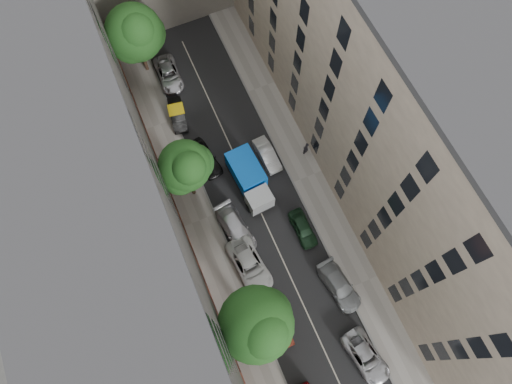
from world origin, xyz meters
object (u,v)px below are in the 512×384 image
car_left_3 (236,228)px  lamp_post (251,314)px  car_left_1 (278,326)px  car_right_2 (303,228)px  car_right_0 (366,357)px  pedestrian (306,148)px  car_left_6 (169,74)px  tree_near (258,325)px  tree_far (136,34)px  car_left_4 (205,158)px  car_right_3 (267,155)px  tarp_truck (250,179)px  car_left_5 (178,115)px  tree_mid (187,167)px  car_right_1 (339,286)px  car_left_2 (249,265)px

car_left_3 → lamp_post: (-1.76, -7.78, 3.36)m
car_left_1 → car_right_2: bearing=48.8°
car_left_3 → car_right_0: bearing=-76.4°
pedestrian → car_left_6: bearing=-78.8°
car_left_6 → tree_near: (-1.70, -26.99, 5.34)m
tree_far → car_left_4: bearing=-82.1°
pedestrian → car_left_1: bearing=33.2°
car_right_3 → tree_near: bearing=-120.6°
tarp_truck → car_left_6: (-2.93, 14.51, -0.86)m
car_left_5 → car_left_6: bearing=89.4°
car_left_1 → tree_mid: size_ratio=0.46×
car_right_2 → lamp_post: 9.75m
car_left_1 → car_right_3: size_ratio=1.00×
car_right_2 → car_left_6: bearing=105.1°
car_right_1 → tree_mid: size_ratio=0.57×
car_right_0 → car_right_3: 19.91m
car_left_3 → tree_mid: size_ratio=0.59×
car_left_6 → car_left_5: bearing=-97.1°
tree_mid → tree_far: 15.05m
car_left_1 → car_right_3: 15.84m
car_right_2 → tree_far: size_ratio=0.46×
car_left_2 → car_right_2: size_ratio=1.41×
pedestrian → car_left_4: bearing=-41.2°
car_left_3 → tree_mid: tree_mid is taller
car_right_1 → car_left_6: bearing=95.5°
car_left_1 → tarp_truck: bearing=75.4°
car_left_1 → car_left_4: bearing=88.3°
car_left_2 → car_right_0: 12.15m
tree_far → lamp_post: tree_far is taller
car_left_3 → tree_near: (-1.70, -8.91, 5.26)m
car_right_2 → car_right_3: size_ratio=0.98×
car_left_4 → car_right_2: 11.46m
tarp_truck → car_left_3: bearing=-133.5°
car_left_6 → car_right_2: bearing=-72.5°
car_left_5 → car_right_1: (7.02, -21.51, 0.05)m
car_left_5 → tree_far: 8.33m
tree_far → car_right_1: bearing=-74.3°
car_left_2 → car_left_4: (0.17, 11.20, 0.00)m
car_right_3 → tree_far: tree_far is taller
car_left_4 → tree_mid: size_ratio=0.52×
car_right_1 → car_left_5: bearing=100.3°
car_right_0 → car_right_1: size_ratio=0.98×
car_left_2 → tree_mid: size_ratio=0.63×
car_right_2 → lamp_post: bearing=-144.1°
tarp_truck → car_right_1: tarp_truck is taller
car_left_3 → car_right_3: (5.60, 5.62, -0.09)m
car_left_2 → car_left_4: size_ratio=1.22×
car_left_3 → car_left_5: bearing=85.6°
car_left_4 → tree_near: 17.41m
car_right_2 → pedestrian: pedestrian is taller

